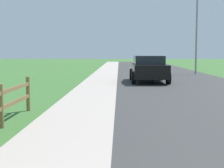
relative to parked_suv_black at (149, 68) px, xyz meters
The scene contains 6 objects.
ground_plane 6.40m from the parked_suv_black, 106.51° to the left, with size 120.00×120.00×0.00m, color #3D6D31.
road_asphalt 8.30m from the parked_suv_black, 78.17° to the left, with size 7.00×66.00×0.01m, color #393939.
curb_concrete 9.44m from the parked_suv_black, 120.71° to the left, with size 6.00×66.00×0.01m, color #BBABA1.
grass_verge 10.29m from the parked_suv_black, 127.93° to the left, with size 5.00×66.00×0.00m, color #3D6D31.
parked_suv_black is the anchor object (origin of this frame).
street_lamp 9.16m from the parked_suv_black, 58.69° to the left, with size 1.17×0.20×7.48m.
Camera 1 is at (0.12, -0.56, 1.70)m, focal length 54.59 mm.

